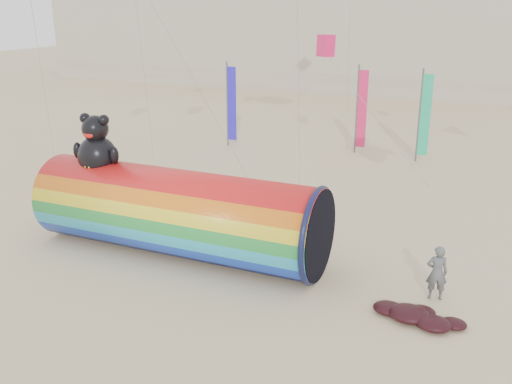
% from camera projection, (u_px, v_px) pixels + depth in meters
% --- Properties ---
extents(ground, '(160.00, 160.00, 0.00)m').
position_uv_depth(ground, '(224.00, 271.00, 19.12)').
color(ground, '#CCB58C').
rests_on(ground, ground).
extents(windsock_assembly, '(10.54, 3.21, 4.86)m').
position_uv_depth(windsock_assembly, '(177.00, 210.00, 20.04)').
color(windsock_assembly, red).
rests_on(windsock_assembly, ground).
extents(kite_handler, '(0.72, 0.57, 1.73)m').
position_uv_depth(kite_handler, '(437.00, 273.00, 17.06)').
color(kite_handler, '#505457').
rests_on(kite_handler, ground).
extents(fabric_bundle, '(2.62, 1.35, 0.41)m').
position_uv_depth(fabric_bundle, '(416.00, 316.00, 16.05)').
color(fabric_bundle, '#35090F').
rests_on(fabric_bundle, ground).
extents(festival_banners, '(12.05, 1.56, 5.20)m').
position_uv_depth(festival_banners, '(335.00, 109.00, 33.21)').
color(festival_banners, '#59595E').
rests_on(festival_banners, ground).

